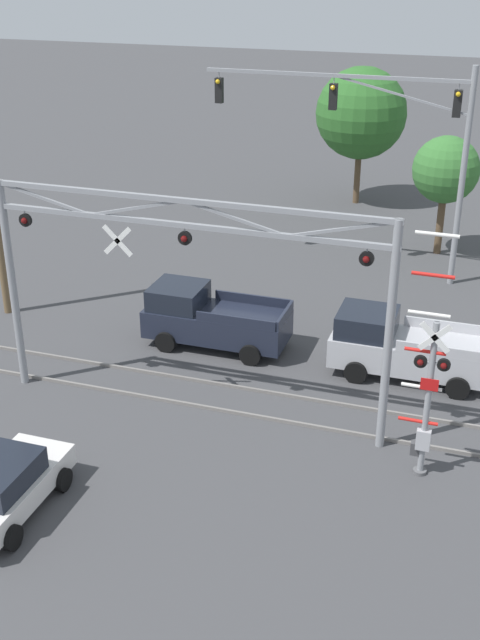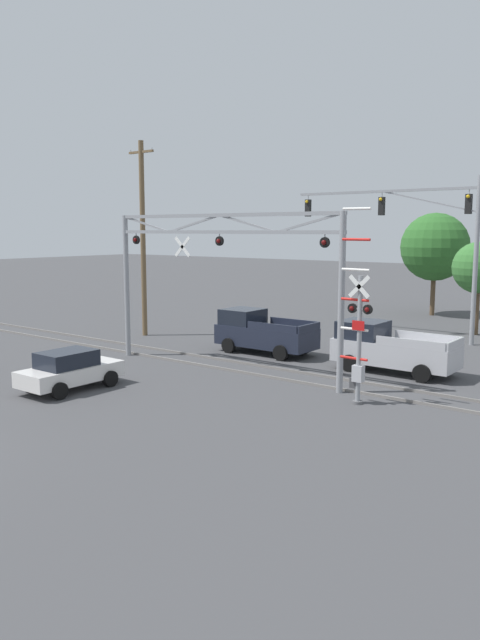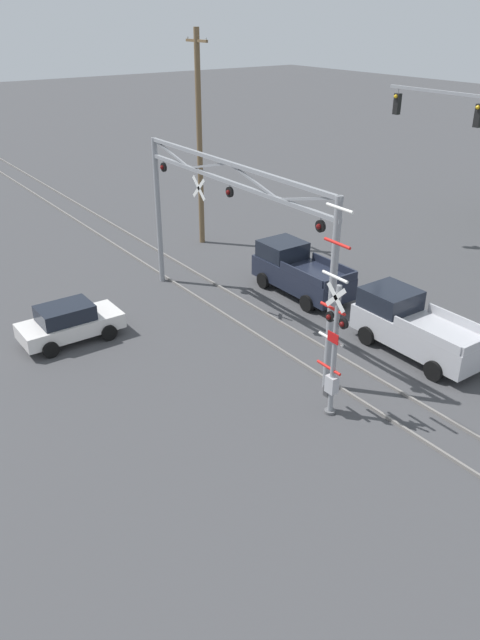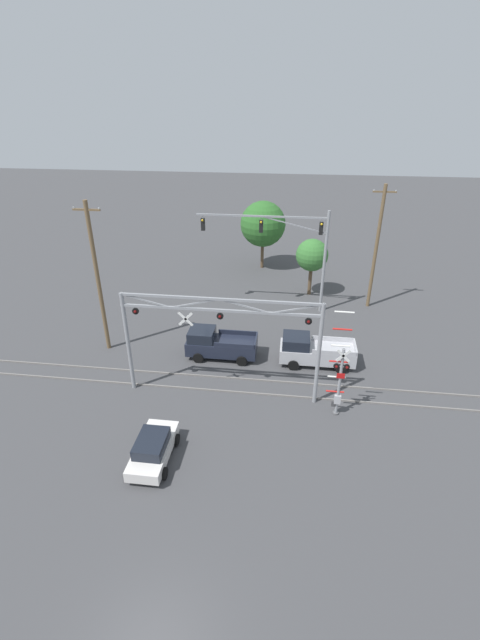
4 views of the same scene
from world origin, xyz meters
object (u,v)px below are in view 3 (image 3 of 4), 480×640
Objects in this scene: crossing_gantry at (230,216)px; crossing_signal_mast at (333,348)px; sedan_waiting at (69,322)px; pickup_truck_following at (413,327)px; pickup_truck_lead at (299,271)px; utility_pole_left at (199,139)px.

crossing_signal_mast is at bearing -7.90° from crossing_gantry.
crossing_gantry is at bearing 66.26° from sedan_waiting.
crossing_gantry reaches higher than sedan_waiting.
pickup_truck_following reaches higher than sedan_waiting.
crossing_gantry is 7.18m from crossing_signal_mast.
pickup_truck_following is at bearing 37.13° from crossing_gantry.
pickup_truck_following is (5.60, 4.24, -3.50)m from crossing_gantry.
crossing_signal_mast is at bearing -77.22° from pickup_truck_following.
sedan_waiting is at bearing -113.74° from crossing_gantry.
utility_pole_left is at bearing 179.26° from pickup_truck_lead.
utility_pole_left is (-8.12, 0.11, 4.47)m from pickup_truck_lead.
sedan_waiting is at bearing -152.93° from crossing_signal_mast.
crossing_gantry is 1.08× the size of utility_pole_left.
crossing_signal_mast is (6.77, -0.94, -2.20)m from crossing_gantry.
sedan_waiting is (-2.50, -5.67, -3.75)m from crossing_gantry.
pickup_truck_lead is 10.11m from sedan_waiting.
pickup_truck_following is 1.32× the size of sedan_waiting.
pickup_truck_lead is (-7.70, 5.25, -1.31)m from crossing_signal_mast.
crossing_signal_mast is at bearing -34.25° from pickup_truck_lead.
pickup_truck_lead is at bearing 145.75° from crossing_signal_mast.
sedan_waiting is (-8.09, -9.91, -0.24)m from pickup_truck_following.
sedan_waiting is 12.92m from utility_pole_left.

